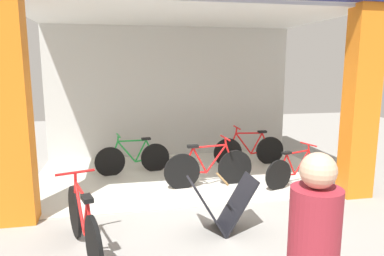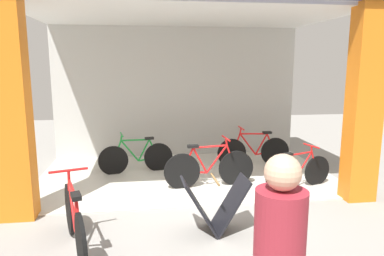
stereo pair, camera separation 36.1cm
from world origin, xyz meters
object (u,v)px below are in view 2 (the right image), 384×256
(bicycle_parked_0, at_px, (74,222))
(bicycle_inside_2, at_px, (209,168))
(bicycle_inside_1, at_px, (254,151))
(bicycle_inside_0, at_px, (136,157))
(bicycle_inside_3, at_px, (299,172))
(sandwich_board_sign, at_px, (215,205))

(bicycle_parked_0, bearing_deg, bicycle_inside_2, 44.79)
(bicycle_inside_1, relative_size, bicycle_parked_0, 0.98)
(bicycle_inside_1, relative_size, bicycle_inside_2, 0.96)
(bicycle_inside_0, bearing_deg, bicycle_inside_2, -38.79)
(bicycle_inside_1, bearing_deg, bicycle_inside_2, -135.81)
(bicycle_inside_2, height_order, bicycle_parked_0, bicycle_parked_0)
(bicycle_inside_1, bearing_deg, bicycle_inside_3, -76.65)
(sandwich_board_sign, bearing_deg, bicycle_inside_0, 110.92)
(bicycle_inside_3, distance_m, sandwich_board_sign, 2.38)
(bicycle_inside_2, height_order, sandwich_board_sign, bicycle_inside_2)
(bicycle_inside_1, relative_size, sandwich_board_sign, 1.82)
(bicycle_inside_0, distance_m, bicycle_parked_0, 3.21)
(bicycle_inside_1, height_order, bicycle_inside_2, bicycle_inside_2)
(bicycle_inside_2, distance_m, bicycle_inside_3, 1.65)
(bicycle_inside_1, distance_m, bicycle_parked_0, 4.65)
(bicycle_inside_2, xyz_separation_m, bicycle_inside_3, (1.62, -0.31, -0.06))
(bicycle_parked_0, relative_size, sandwich_board_sign, 1.85)
(bicycle_inside_1, distance_m, sandwich_board_sign, 3.35)
(bicycle_inside_1, xyz_separation_m, bicycle_parked_0, (-3.31, -3.26, 0.02))
(bicycle_parked_0, xyz_separation_m, sandwich_board_sign, (1.80, 0.27, -0.00))
(bicycle_inside_0, height_order, bicycle_inside_1, bicycle_inside_1)
(bicycle_parked_0, bearing_deg, bicycle_inside_3, 25.25)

